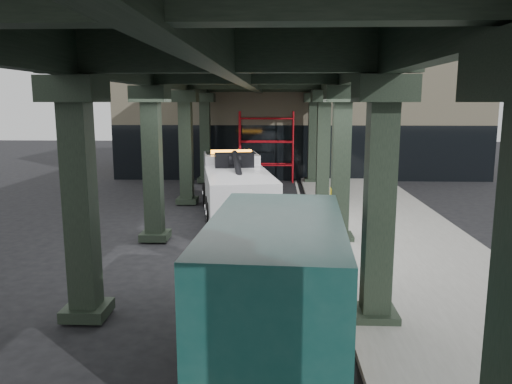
# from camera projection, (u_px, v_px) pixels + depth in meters

# --- Properties ---
(ground) EXTENTS (90.00, 90.00, 0.00)m
(ground) POSITION_uv_depth(u_px,v_px,m) (256.00, 261.00, 14.33)
(ground) COLOR black
(ground) RESTS_ON ground
(sidewalk) EXTENTS (5.00, 40.00, 0.15)m
(sidewalk) POSITION_uv_depth(u_px,v_px,m) (397.00, 241.00, 16.11)
(sidewalk) COLOR gray
(sidewalk) RESTS_ON ground
(lane_stripe) EXTENTS (0.12, 38.00, 0.01)m
(lane_stripe) POSITION_uv_depth(u_px,v_px,m) (311.00, 242.00, 16.23)
(lane_stripe) COLOR silver
(lane_stripe) RESTS_ON ground
(viaduct) EXTENTS (7.40, 32.00, 6.40)m
(viaduct) POSITION_uv_depth(u_px,v_px,m) (246.00, 71.00, 15.35)
(viaduct) COLOR black
(viaduct) RESTS_ON ground
(building) EXTENTS (22.00, 10.00, 8.00)m
(building) POSITION_uv_depth(u_px,v_px,m) (298.00, 110.00, 33.21)
(building) COLOR #C6B793
(building) RESTS_ON ground
(scaffolding) EXTENTS (3.08, 0.88, 4.00)m
(scaffolding) POSITION_uv_depth(u_px,v_px,m) (266.00, 145.00, 28.36)
(scaffolding) COLOR red
(scaffolding) RESTS_ON ground
(tow_truck) EXTENTS (3.49, 8.30, 2.65)m
(tow_truck) POSITION_uv_depth(u_px,v_px,m) (235.00, 185.00, 19.57)
(tow_truck) COLOR black
(tow_truck) RESTS_ON ground
(towed_van) EXTENTS (2.81, 6.35, 2.52)m
(towed_van) POSITION_uv_depth(u_px,v_px,m) (277.00, 278.00, 9.07)
(towed_van) COLOR #12423D
(towed_van) RESTS_ON ground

